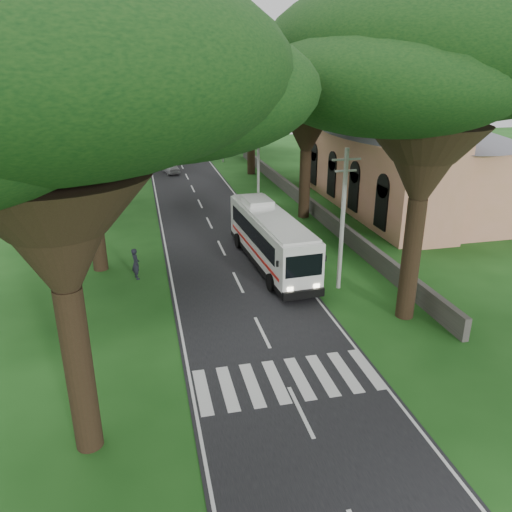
{
  "coord_description": "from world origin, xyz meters",
  "views": [
    {
      "loc": [
        -5.06,
        -18.42,
        12.14
      ],
      "look_at": [
        0.74,
        6.48,
        2.2
      ],
      "focal_mm": 35.0,
      "sensor_mm": 36.0,
      "label": 1
    }
  ],
  "objects_px": {
    "pole_far": "(222,129)",
    "distant_car_a": "(171,168)",
    "church": "(407,151)",
    "distant_car_b": "(156,158)",
    "pole_mid": "(258,156)",
    "distant_car_c": "(179,144)",
    "pole_near": "(343,218)",
    "coach_bus": "(270,238)",
    "pedestrian": "(136,264)"
  },
  "relations": [
    {
      "from": "pole_far",
      "to": "distant_car_a",
      "type": "bearing_deg",
      "value": -141.03
    },
    {
      "from": "church",
      "to": "distant_car_b",
      "type": "relative_size",
      "value": 5.25
    },
    {
      "from": "pole_mid",
      "to": "distant_car_b",
      "type": "xyz_separation_m",
      "value": [
        -8.5,
        20.51,
        -3.4
      ]
    },
    {
      "from": "pole_mid",
      "to": "distant_car_c",
      "type": "relative_size",
      "value": 1.85
    },
    {
      "from": "distant_car_a",
      "to": "pole_near",
      "type": "bearing_deg",
      "value": 90.32
    },
    {
      "from": "pole_far",
      "to": "coach_bus",
      "type": "bearing_deg",
      "value": -94.69
    },
    {
      "from": "distant_car_a",
      "to": "pedestrian",
      "type": "relative_size",
      "value": 1.85
    },
    {
      "from": "pole_near",
      "to": "pole_far",
      "type": "height_order",
      "value": "same"
    },
    {
      "from": "pole_far",
      "to": "distant_car_b",
      "type": "height_order",
      "value": "pole_far"
    },
    {
      "from": "distant_car_a",
      "to": "pedestrian",
      "type": "height_order",
      "value": "pedestrian"
    },
    {
      "from": "coach_bus",
      "to": "distant_car_a",
      "type": "height_order",
      "value": "coach_bus"
    },
    {
      "from": "pole_near",
      "to": "pole_mid",
      "type": "height_order",
      "value": "same"
    },
    {
      "from": "pole_mid",
      "to": "distant_car_c",
      "type": "distance_m",
      "value": 32.73
    },
    {
      "from": "coach_bus",
      "to": "distant_car_b",
      "type": "xyz_separation_m",
      "value": [
        -5.58,
        36.13,
        -1.03
      ]
    },
    {
      "from": "pole_near",
      "to": "distant_car_c",
      "type": "relative_size",
      "value": 1.85
    },
    {
      "from": "pole_near",
      "to": "distant_car_c",
      "type": "bearing_deg",
      "value": 95.14
    },
    {
      "from": "pole_near",
      "to": "distant_car_a",
      "type": "bearing_deg",
      "value": 101.68
    },
    {
      "from": "pole_near",
      "to": "pedestrian",
      "type": "bearing_deg",
      "value": 160.54
    },
    {
      "from": "pole_mid",
      "to": "pole_far",
      "type": "height_order",
      "value": "same"
    },
    {
      "from": "distant_car_b",
      "to": "distant_car_c",
      "type": "bearing_deg",
      "value": 71.63
    },
    {
      "from": "pedestrian",
      "to": "distant_car_c",
      "type": "bearing_deg",
      "value": -24.42
    },
    {
      "from": "pole_far",
      "to": "coach_bus",
      "type": "distance_m",
      "value": 35.82
    },
    {
      "from": "pole_far",
      "to": "coach_bus",
      "type": "height_order",
      "value": "pole_far"
    },
    {
      "from": "church",
      "to": "pole_near",
      "type": "xyz_separation_m",
      "value": [
        -12.36,
        -15.55,
        -0.73
      ]
    },
    {
      "from": "coach_bus",
      "to": "pole_near",
      "type": "bearing_deg",
      "value": -59.67
    },
    {
      "from": "distant_car_c",
      "to": "pedestrian",
      "type": "height_order",
      "value": "pedestrian"
    },
    {
      "from": "church",
      "to": "pedestrian",
      "type": "height_order",
      "value": "church"
    },
    {
      "from": "distant_car_c",
      "to": "pole_far",
      "type": "bearing_deg",
      "value": 123.11
    },
    {
      "from": "church",
      "to": "pole_mid",
      "type": "height_order",
      "value": "church"
    },
    {
      "from": "pole_far",
      "to": "distant_car_c",
      "type": "xyz_separation_m",
      "value": [
        -4.7,
        12.2,
        -3.52
      ]
    },
    {
      "from": "pole_mid",
      "to": "coach_bus",
      "type": "relative_size",
      "value": 0.69
    },
    {
      "from": "pole_mid",
      "to": "pole_far",
      "type": "xyz_separation_m",
      "value": [
        0.0,
        20.0,
        0.0
      ]
    },
    {
      "from": "distant_car_b",
      "to": "pole_mid",
      "type": "bearing_deg",
      "value": -67.86
    },
    {
      "from": "pole_far",
      "to": "coach_bus",
      "type": "relative_size",
      "value": 0.69
    },
    {
      "from": "pole_far",
      "to": "distant_car_a",
      "type": "xyz_separation_m",
      "value": [
        -7.09,
        -5.73,
        -3.55
      ]
    },
    {
      "from": "pole_near",
      "to": "pole_far",
      "type": "xyz_separation_m",
      "value": [
        0.0,
        40.0,
        0.0
      ]
    },
    {
      "from": "distant_car_a",
      "to": "pedestrian",
      "type": "bearing_deg",
      "value": 70.7
    },
    {
      "from": "pole_far",
      "to": "distant_car_c",
      "type": "height_order",
      "value": "pole_far"
    },
    {
      "from": "coach_bus",
      "to": "distant_car_a",
      "type": "distance_m",
      "value": 30.2
    },
    {
      "from": "pole_mid",
      "to": "distant_car_a",
      "type": "bearing_deg",
      "value": 116.41
    },
    {
      "from": "church",
      "to": "coach_bus",
      "type": "distance_m",
      "value": 19.18
    },
    {
      "from": "pole_mid",
      "to": "pedestrian",
      "type": "distance_m",
      "value": 19.86
    },
    {
      "from": "distant_car_a",
      "to": "distant_car_b",
      "type": "relative_size",
      "value": 0.78
    },
    {
      "from": "church",
      "to": "distant_car_c",
      "type": "distance_m",
      "value": 40.66
    },
    {
      "from": "pedestrian",
      "to": "pole_near",
      "type": "bearing_deg",
      "value": -126.07
    },
    {
      "from": "coach_bus",
      "to": "distant_car_b",
      "type": "distance_m",
      "value": 36.57
    },
    {
      "from": "distant_car_b",
      "to": "pedestrian",
      "type": "xyz_separation_m",
      "value": [
        -2.81,
        -36.51,
        0.18
      ]
    },
    {
      "from": "pole_far",
      "to": "pole_near",
      "type": "bearing_deg",
      "value": -90.0
    },
    {
      "from": "church",
      "to": "pole_far",
      "type": "height_order",
      "value": "church"
    },
    {
      "from": "church",
      "to": "distant_car_b",
      "type": "distance_m",
      "value": 32.8
    }
  ]
}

